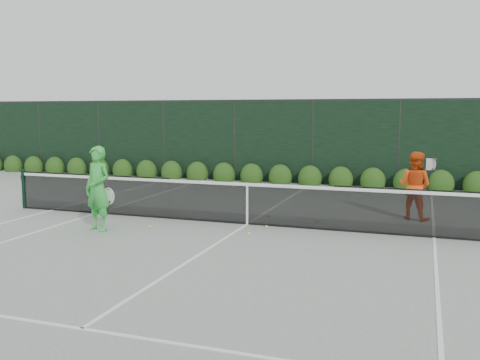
% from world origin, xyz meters
% --- Properties ---
extents(ground, '(80.00, 80.00, 0.00)m').
position_xyz_m(ground, '(0.00, 0.00, 0.00)').
color(ground, gray).
rests_on(ground, ground).
extents(tennis_net, '(12.90, 0.10, 1.07)m').
position_xyz_m(tennis_net, '(-0.02, 0.00, 0.53)').
color(tennis_net, black).
rests_on(tennis_net, ground).
extents(player_woman, '(0.78, 0.61, 1.87)m').
position_xyz_m(player_woman, '(-2.92, -1.66, 0.94)').
color(player_woman, green).
rests_on(player_woman, ground).
extents(player_man, '(0.99, 0.89, 1.66)m').
position_xyz_m(player_man, '(3.66, 1.91, 0.83)').
color(player_man, '#ED5013').
rests_on(player_man, ground).
extents(court_lines, '(11.03, 23.83, 0.01)m').
position_xyz_m(court_lines, '(0.00, 0.00, 0.01)').
color(court_lines, white).
rests_on(court_lines, ground).
extents(windscreen_fence, '(32.00, 21.07, 3.06)m').
position_xyz_m(windscreen_fence, '(0.00, -2.71, 1.51)').
color(windscreen_fence, black).
rests_on(windscreen_fence, ground).
extents(hedge_row, '(31.66, 0.65, 0.94)m').
position_xyz_m(hedge_row, '(-0.00, 7.15, 0.23)').
color(hedge_row, '#18360E').
rests_on(hedge_row, ground).
extents(tennis_balls, '(3.53, 2.14, 0.07)m').
position_xyz_m(tennis_balls, '(0.13, -0.12, 0.03)').
color(tennis_balls, '#DAED34').
rests_on(tennis_balls, ground).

